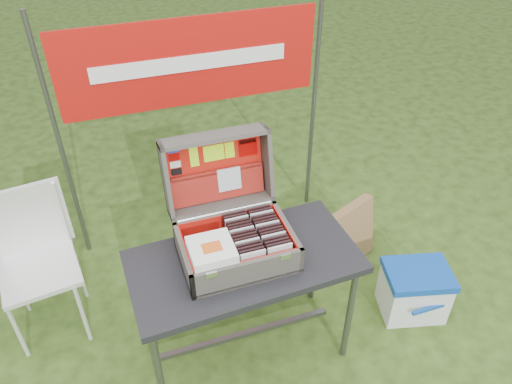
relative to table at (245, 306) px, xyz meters
name	(u,v)px	position (x,y,z in m)	size (l,w,h in m)	color
ground	(249,338)	(0.03, 0.05, -0.36)	(80.00, 80.00, 0.00)	#263A11
table	(245,306)	(0.00, 0.00, 0.00)	(1.15, 0.58, 0.72)	black
table_top	(244,262)	(0.00, 0.00, 0.34)	(1.15, 0.58, 0.04)	black
table_leg_fl	(159,371)	(-0.52, -0.23, -0.02)	(0.04, 0.04, 0.68)	#59595B
table_leg_fr	(349,316)	(0.52, -0.23, -0.02)	(0.04, 0.04, 0.68)	#59595B
table_leg_bl	(144,302)	(-0.52, 0.23, -0.02)	(0.04, 0.04, 0.68)	#59595B
table_leg_br	(314,259)	(0.52, 0.23, -0.02)	(0.04, 0.04, 0.68)	#59595B
table_brace	(246,333)	(0.00, 0.00, -0.24)	(1.00, 0.03, 0.03)	#59595B
suitcase	(232,211)	(-0.03, 0.08, 0.62)	(0.55, 0.56, 0.52)	#5A564E
suitcase_base_bottom	(237,256)	(-0.03, 0.02, 0.37)	(0.55, 0.40, 0.02)	#5A564E
suitcase_base_wall_front	(249,274)	(-0.03, -0.17, 0.43)	(0.55, 0.02, 0.15)	#5A564E
suitcase_base_wall_back	(226,224)	(-0.03, 0.21, 0.43)	(0.55, 0.02, 0.15)	#5A564E
suitcase_base_wall_left	(184,260)	(-0.30, 0.02, 0.43)	(0.02, 0.40, 0.15)	#5A564E
suitcase_base_wall_right	(287,235)	(0.23, 0.02, 0.43)	(0.02, 0.40, 0.15)	#5A564E
suitcase_liner_floor	(237,254)	(-0.03, 0.02, 0.39)	(0.51, 0.35, 0.01)	red
suitcase_latch_left	(212,275)	(-0.21, -0.18, 0.50)	(0.05, 0.01, 0.03)	silver
suitcase_latch_right	(286,257)	(0.15, -0.18, 0.50)	(0.05, 0.01, 0.03)	silver
suitcase_hinge	(225,212)	(-0.03, 0.22, 0.51)	(0.02, 0.02, 0.50)	silver
suitcase_lid_back	(215,167)	(-0.03, 0.39, 0.67)	(0.55, 0.40, 0.02)	#5A564E
suitcase_lid_rim_far	(214,137)	(-0.03, 0.37, 0.87)	(0.55, 0.02, 0.15)	#5A564E
suitcase_lid_rim_near	(221,204)	(-0.03, 0.29, 0.50)	(0.55, 0.02, 0.15)	#5A564E
suitcase_lid_rim_left	(166,181)	(-0.30, 0.33, 0.69)	(0.02, 0.40, 0.15)	#5A564E
suitcase_lid_rim_right	(267,162)	(0.23, 0.33, 0.69)	(0.02, 0.40, 0.15)	#5A564E
suitcase_lid_liner	(215,168)	(-0.03, 0.38, 0.68)	(0.51, 0.35, 0.01)	red
suitcase_liner_wall_front	(248,270)	(-0.03, -0.15, 0.45)	(0.51, 0.01, 0.13)	red
suitcase_liner_wall_back	(227,224)	(-0.03, 0.19, 0.45)	(0.51, 0.01, 0.13)	red
suitcase_liner_wall_left	(187,257)	(-0.28, 0.02, 0.45)	(0.01, 0.35, 0.13)	red
suitcase_liner_wall_right	(284,234)	(0.22, 0.02, 0.45)	(0.01, 0.35, 0.13)	red
suitcase_lid_pocket	(218,185)	(-0.03, 0.34, 0.59)	(0.49, 0.16, 0.03)	maroon
suitcase_pocket_edge	(217,172)	(-0.03, 0.35, 0.67)	(0.48, 0.02, 0.02)	maroon
suitcase_pocket_cd	(229,179)	(0.03, 0.33, 0.62)	(0.12, 0.12, 0.01)	silver
lid_sticker_cc_a	(173,150)	(-0.23, 0.40, 0.81)	(0.05, 0.03, 0.00)	#1933B2
lid_sticker_cc_b	(174,157)	(-0.23, 0.39, 0.78)	(0.05, 0.03, 0.00)	#9C0100
lid_sticker_cc_c	(175,165)	(-0.23, 0.39, 0.74)	(0.05, 0.03, 0.00)	white
lid_sticker_cc_d	(176,172)	(-0.23, 0.38, 0.70)	(0.05, 0.03, 0.00)	black
lid_card_neon_tall	(194,156)	(-0.14, 0.39, 0.76)	(0.04, 0.11, 0.00)	#BDFE16
lid_card_neon_main	(214,153)	(-0.03, 0.39, 0.76)	(0.11, 0.08, 0.00)	#BDFE16
lid_card_neon_small	(230,150)	(0.05, 0.39, 0.76)	(0.05, 0.08, 0.00)	#BDFE16
lid_sticker_band	(248,147)	(0.15, 0.39, 0.76)	(0.10, 0.10, 0.00)	#9C0100
lid_sticker_band_bar	(247,141)	(0.15, 0.40, 0.79)	(0.09, 0.02, 0.00)	black
cd_left_0	(253,263)	(0.00, -0.13, 0.46)	(0.12, 0.01, 0.14)	silver
cd_left_1	(252,260)	(0.00, -0.11, 0.46)	(0.12, 0.01, 0.14)	black
cd_left_2	(250,257)	(0.00, -0.09, 0.46)	(0.12, 0.01, 0.14)	black
cd_left_3	(249,254)	(0.00, -0.07, 0.46)	(0.12, 0.01, 0.14)	black
cd_left_4	(247,251)	(0.00, -0.05, 0.46)	(0.12, 0.01, 0.14)	silver
cd_left_5	(246,248)	(0.00, -0.02, 0.46)	(0.12, 0.01, 0.14)	black
cd_left_6	(245,245)	(0.00, 0.00, 0.46)	(0.12, 0.01, 0.14)	black
cd_left_7	(243,242)	(0.00, 0.02, 0.46)	(0.12, 0.01, 0.14)	black
cd_left_8	(242,239)	(0.00, 0.04, 0.46)	(0.12, 0.01, 0.14)	silver
cd_left_9	(241,236)	(0.00, 0.06, 0.46)	(0.12, 0.01, 0.14)	black
cd_left_10	(239,234)	(0.00, 0.08, 0.46)	(0.12, 0.01, 0.14)	black
cd_left_11	(238,231)	(0.00, 0.11, 0.46)	(0.12, 0.01, 0.14)	black
cd_left_12	(237,228)	(0.00, 0.13, 0.46)	(0.12, 0.01, 0.14)	silver
cd_left_13	(236,225)	(0.00, 0.15, 0.46)	(0.12, 0.01, 0.14)	black
cd_left_14	(234,223)	(0.00, 0.17, 0.46)	(0.12, 0.01, 0.14)	black
cd_right_0	(280,256)	(0.14, -0.13, 0.46)	(0.12, 0.01, 0.14)	silver
cd_right_1	(278,253)	(0.14, -0.11, 0.46)	(0.12, 0.01, 0.14)	black
cd_right_2	(276,250)	(0.14, -0.09, 0.46)	(0.12, 0.01, 0.14)	black
cd_right_3	(275,248)	(0.14, -0.07, 0.46)	(0.12, 0.01, 0.14)	black
cd_right_4	(273,245)	(0.14, -0.05, 0.46)	(0.12, 0.01, 0.14)	silver
cd_right_5	(272,242)	(0.14, -0.02, 0.46)	(0.12, 0.01, 0.14)	black
cd_right_6	(270,239)	(0.14, 0.00, 0.46)	(0.12, 0.01, 0.14)	black
cd_right_7	(269,236)	(0.14, 0.02, 0.46)	(0.12, 0.01, 0.14)	black
cd_right_8	(267,233)	(0.14, 0.04, 0.46)	(0.12, 0.01, 0.14)	silver
cd_right_9	(266,231)	(0.14, 0.06, 0.46)	(0.12, 0.01, 0.14)	black
cd_right_10	(264,228)	(0.14, 0.08, 0.46)	(0.12, 0.01, 0.14)	black
cd_right_11	(263,225)	(0.14, 0.11, 0.46)	(0.12, 0.01, 0.14)	black
cd_right_12	(262,223)	(0.14, 0.13, 0.46)	(0.12, 0.01, 0.14)	silver
cd_right_13	(260,220)	(0.14, 0.15, 0.46)	(0.12, 0.01, 0.14)	black
cd_right_14	(259,217)	(0.14, 0.17, 0.46)	(0.12, 0.01, 0.14)	black
songbook_0	(212,253)	(-0.17, -0.06, 0.51)	(0.21, 0.21, 0.01)	white
songbook_1	(212,252)	(-0.17, -0.06, 0.52)	(0.21, 0.21, 0.01)	white
songbook_2	(212,251)	(-0.17, -0.06, 0.52)	(0.21, 0.21, 0.01)	white
songbook_3	(212,250)	(-0.17, -0.06, 0.53)	(0.21, 0.21, 0.01)	white
songbook_4	(212,250)	(-0.17, -0.06, 0.53)	(0.21, 0.21, 0.01)	white
songbook_5	(211,249)	(-0.17, -0.06, 0.54)	(0.21, 0.21, 0.01)	white
songbook_6	(211,248)	(-0.17, -0.06, 0.54)	(0.21, 0.21, 0.01)	white
songbook_7	(211,247)	(-0.17, -0.06, 0.55)	(0.21, 0.21, 0.01)	white
songbook_8	(211,246)	(-0.17, -0.06, 0.55)	(0.21, 0.21, 0.01)	white
songbook_graphic	(212,247)	(-0.17, -0.07, 0.56)	(0.09, 0.07, 0.00)	#D85919
cooler	(414,291)	(1.06, -0.07, -0.19)	(0.39, 0.29, 0.34)	white
cooler_body	(413,293)	(1.06, -0.07, -0.21)	(0.37, 0.28, 0.29)	white
cooler_lid	(419,274)	(1.06, -0.07, -0.04)	(0.39, 0.29, 0.05)	#0E46AC
cooler_handle	(429,309)	(1.06, -0.23, -0.18)	(0.23, 0.02, 0.02)	#0E46AC
chair	(40,272)	(-1.04, 0.53, 0.09)	(0.41, 0.45, 0.91)	silver
chair_seat	(39,271)	(-1.04, 0.53, 0.10)	(0.41, 0.41, 0.03)	silver
chair_backrest	(29,219)	(-1.04, 0.72, 0.33)	(0.41, 0.03, 0.43)	silver
chair_leg_fl	(17,330)	(-1.21, 0.35, -0.13)	(0.02, 0.02, 0.46)	silver
chair_leg_fr	(83,313)	(-0.86, 0.35, -0.13)	(0.02, 0.02, 0.46)	silver
chair_leg_bl	(19,285)	(-1.21, 0.70, -0.13)	(0.02, 0.02, 0.46)	silver
chair_leg_br	(79,271)	(-0.86, 0.70, -0.13)	(0.02, 0.02, 0.46)	silver
chair_upright_right	(62,214)	(-0.86, 0.72, 0.32)	(0.02, 0.02, 0.43)	silver
cardboard_box	(349,236)	(0.88, 0.45, -0.13)	(0.43, 0.07, 0.45)	#9A7446
banner_post_left	(61,149)	(-0.82, 1.15, 0.49)	(0.03, 0.03, 1.70)	#59595B
banner_post_right	(313,107)	(0.88, 1.15, 0.49)	(0.03, 0.03, 1.70)	#59595B
banner	(191,62)	(0.03, 1.14, 0.94)	(1.60, 0.01, 0.55)	#A70F0C
banner_text	(191,63)	(0.03, 1.13, 0.94)	(1.20, 0.00, 0.10)	white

